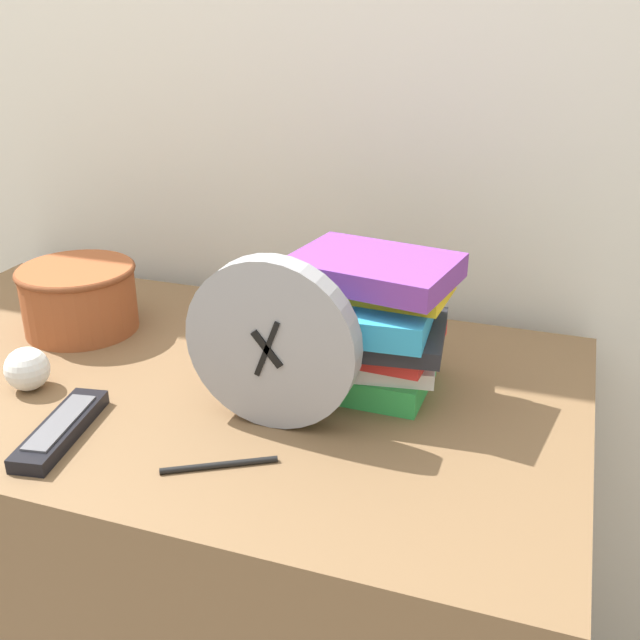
{
  "coord_description": "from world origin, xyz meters",
  "views": [
    {
      "loc": [
        0.53,
        -0.57,
        1.32
      ],
      "look_at": [
        0.22,
        0.33,
        0.91
      ],
      "focal_mm": 42.0,
      "sensor_mm": 36.0,
      "label": 1
    }
  ],
  "objects": [
    {
      "name": "pen",
      "position": [
        0.16,
        0.14,
        0.78
      ],
      "size": [
        0.13,
        0.08,
        0.01
      ],
      "color": "black",
      "rests_on": "desk"
    },
    {
      "name": "basket",
      "position": [
        -0.26,
        0.44,
        0.84
      ],
      "size": [
        0.2,
        0.2,
        0.12
      ],
      "color": "#994C28",
      "rests_on": "desk"
    },
    {
      "name": "crumpled_paper_ball",
      "position": [
        -0.2,
        0.23,
        0.81
      ],
      "size": [
        0.07,
        0.07,
        0.07
      ],
      "color": "white",
      "rests_on": "desk"
    },
    {
      "name": "wall_back",
      "position": [
        0.0,
        0.76,
        1.2
      ],
      "size": [
        6.0,
        0.04,
        2.4
      ],
      "color": "silver",
      "rests_on": "ground_plane"
    },
    {
      "name": "desk",
      "position": [
        0.0,
        0.35,
        0.39
      ],
      "size": [
        1.2,
        0.69,
        0.78
      ],
      "color": "brown",
      "rests_on": "ground_plane"
    },
    {
      "name": "tv_remote",
      "position": [
        -0.08,
        0.13,
        0.79
      ],
      "size": [
        0.08,
        0.19,
        0.02
      ],
      "color": "black",
      "rests_on": "desk"
    },
    {
      "name": "book_stack",
      "position": [
        0.27,
        0.4,
        0.88
      ],
      "size": [
        0.26,
        0.22,
        0.21
      ],
      "color": "green",
      "rests_on": "desk"
    },
    {
      "name": "desk_clock",
      "position": [
        0.18,
        0.26,
        0.9
      ],
      "size": [
        0.24,
        0.04,
        0.24
      ],
      "color": "#99999E",
      "rests_on": "desk"
    }
  ]
}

